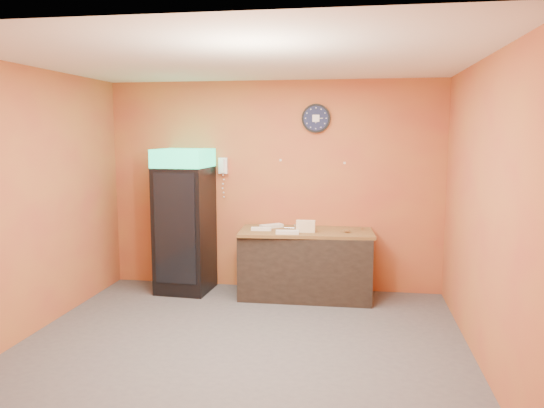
# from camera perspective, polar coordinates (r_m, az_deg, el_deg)

# --- Properties ---
(floor) EXTENTS (4.50, 4.50, 0.00)m
(floor) POSITION_cam_1_polar(r_m,az_deg,el_deg) (5.57, -3.17, -14.67)
(floor) COLOR #47474C
(floor) RESTS_ON ground
(back_wall) EXTENTS (4.50, 0.02, 2.80)m
(back_wall) POSITION_cam_1_polar(r_m,az_deg,el_deg) (7.15, 0.13, 1.95)
(back_wall) COLOR #BD7735
(back_wall) RESTS_ON floor
(left_wall) EXTENTS (0.02, 4.00, 2.80)m
(left_wall) POSITION_cam_1_polar(r_m,az_deg,el_deg) (6.09, -24.46, 0.23)
(left_wall) COLOR #BD7735
(left_wall) RESTS_ON floor
(right_wall) EXTENTS (0.02, 4.00, 2.80)m
(right_wall) POSITION_cam_1_polar(r_m,az_deg,el_deg) (5.21, 21.68, -0.78)
(right_wall) COLOR #BD7735
(right_wall) RESTS_ON floor
(ceiling) EXTENTS (4.50, 4.00, 0.02)m
(ceiling) POSITION_cam_1_polar(r_m,az_deg,el_deg) (5.19, -3.40, 15.23)
(ceiling) COLOR white
(ceiling) RESTS_ON back_wall
(beverage_cooler) EXTENTS (0.71, 0.72, 1.90)m
(beverage_cooler) POSITION_cam_1_polar(r_m,az_deg,el_deg) (7.10, -9.45, -2.02)
(beverage_cooler) COLOR black
(beverage_cooler) RESTS_ON floor
(prep_counter) EXTENTS (1.68, 0.76, 0.84)m
(prep_counter) POSITION_cam_1_polar(r_m,az_deg,el_deg) (6.90, 3.69, -6.58)
(prep_counter) COLOR black
(prep_counter) RESTS_ON floor
(wall_clock) EXTENTS (0.38, 0.06, 0.38)m
(wall_clock) POSITION_cam_1_polar(r_m,az_deg,el_deg) (7.02, 4.76, 9.17)
(wall_clock) COLOR black
(wall_clock) RESTS_ON back_wall
(wall_phone) EXTENTS (0.12, 0.10, 0.22)m
(wall_phone) POSITION_cam_1_polar(r_m,az_deg,el_deg) (7.21, -5.29, 4.12)
(wall_phone) COLOR white
(wall_phone) RESTS_ON back_wall
(butcher_paper) EXTENTS (1.74, 0.87, 0.04)m
(butcher_paper) POSITION_cam_1_polar(r_m,az_deg,el_deg) (6.81, 3.73, -3.00)
(butcher_paper) COLOR brown
(butcher_paper) RESTS_ON prep_counter
(sub_roll_stack) EXTENTS (0.24, 0.09, 0.15)m
(sub_roll_stack) POSITION_cam_1_polar(r_m,az_deg,el_deg) (6.66, 3.64, -2.41)
(sub_roll_stack) COLOR #F5E7BE
(sub_roll_stack) RESTS_ON butcher_paper
(wrapped_sandwich_left) EXTENTS (0.27, 0.13, 0.04)m
(wrapped_sandwich_left) POSITION_cam_1_polar(r_m,az_deg,el_deg) (6.78, -1.15, -2.70)
(wrapped_sandwich_left) COLOR silver
(wrapped_sandwich_left) RESTS_ON butcher_paper
(wrapped_sandwich_mid) EXTENTS (0.30, 0.14, 0.04)m
(wrapped_sandwich_mid) POSITION_cam_1_polar(r_m,az_deg,el_deg) (6.56, 1.67, -3.04)
(wrapped_sandwich_mid) COLOR silver
(wrapped_sandwich_mid) RESTS_ON butcher_paper
(wrapped_sandwich_right) EXTENTS (0.31, 0.28, 0.04)m
(wrapped_sandwich_right) POSITION_cam_1_polar(r_m,az_deg,el_deg) (6.97, -0.07, -2.38)
(wrapped_sandwich_right) COLOR silver
(wrapped_sandwich_right) RESTS_ON butcher_paper
(kitchen_tool) EXTENTS (0.07, 0.07, 0.07)m
(kitchen_tool) POSITION_cam_1_polar(r_m,az_deg,el_deg) (6.87, 2.67, -2.44)
(kitchen_tool) COLOR silver
(kitchen_tool) RESTS_ON butcher_paper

